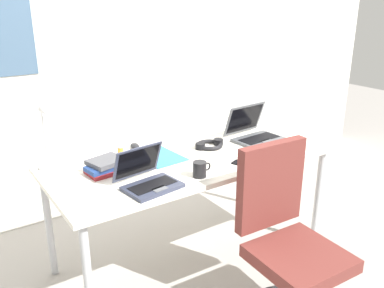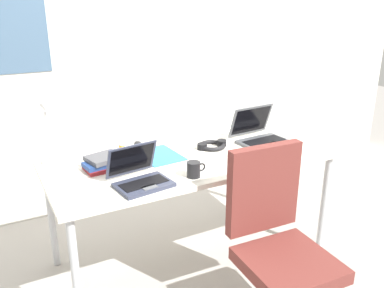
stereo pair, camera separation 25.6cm
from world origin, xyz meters
name	(u,v)px [view 2 (the right image)]	position (x,y,z in m)	size (l,w,h in m)	color
ground_plane	(192,256)	(0.00, 0.00, 0.00)	(12.00, 12.00, 0.00)	gray
wall_back	(128,47)	(0.00, 1.10, 1.30)	(6.00, 0.13, 2.60)	silver
desk	(192,164)	(0.00, 0.00, 0.68)	(1.80, 0.80, 0.74)	silver
desk_lamp	(49,133)	(-0.80, 0.28, 0.94)	(0.12, 0.18, 0.40)	white
laptop_back_right	(260,135)	(0.54, 0.02, 0.79)	(0.35, 0.33, 0.24)	#515459
laptop_center	(140,177)	(-0.44, -0.23, 0.78)	(0.32, 0.30, 0.21)	#33384C
computer_mouse	(138,144)	(-0.24, 0.32, 0.76)	(0.06, 0.10, 0.03)	black
cell_phone	(241,166)	(0.18, -0.29, 0.74)	(0.06, 0.14, 0.01)	black
headphones	(212,145)	(0.19, 0.07, 0.76)	(0.21, 0.18, 0.04)	black
pill_bottle	(122,148)	(-0.38, 0.23, 0.78)	(0.04, 0.04, 0.08)	gold
book_stack	(103,163)	(-0.55, 0.06, 0.78)	(0.24, 0.20, 0.08)	maroon
paper_folder_front_left	(159,155)	(-0.18, 0.10, 0.74)	(0.23, 0.31, 0.01)	#338CC6
coffee_mug	(194,169)	(-0.14, -0.28, 0.78)	(0.11, 0.08, 0.09)	black
office_chair	(278,259)	(0.12, -0.74, 0.40)	(0.52, 0.55, 0.97)	black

